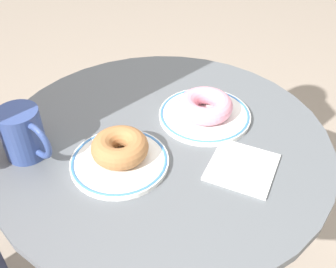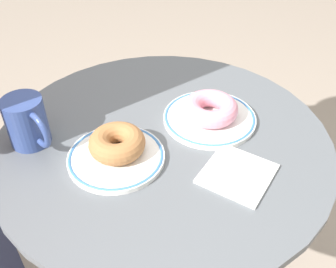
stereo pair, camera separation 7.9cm
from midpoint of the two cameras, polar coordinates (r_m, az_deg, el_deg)
cafe_table at (r=0.95m, az=1.78°, el=-10.01°), size 0.70×0.70×0.73m
plate_left at (r=0.75m, az=-4.67°, el=-3.49°), size 0.19×0.19×0.01m
plate_right at (r=0.86m, az=8.74°, el=2.26°), size 0.20×0.20×0.01m
donut_cinnamon at (r=0.74m, az=-4.51°, el=-1.45°), size 0.15×0.15×0.04m
donut_pink_frosted at (r=0.84m, az=8.90°, el=3.61°), size 0.14×0.14×0.04m
paper_napkin at (r=0.74m, az=13.17°, el=-5.83°), size 0.15×0.15×0.01m
coffee_mug at (r=0.80m, az=-17.33°, el=1.55°), size 0.08×0.13×0.10m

